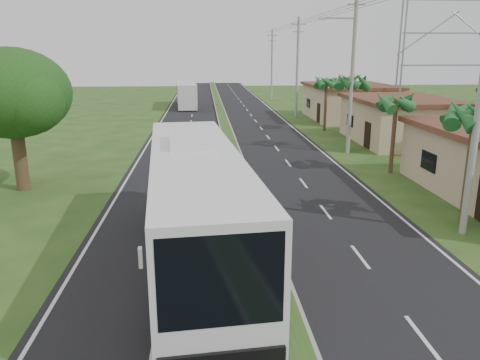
{
  "coord_description": "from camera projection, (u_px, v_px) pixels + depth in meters",
  "views": [
    {
      "loc": [
        -2.11,
        -15.36,
        7.26
      ],
      "look_at": [
        -0.57,
        4.47,
        1.8
      ],
      "focal_mm": 35.0,
      "sensor_mm": 36.0,
      "label": 1
    }
  ],
  "objects": [
    {
      "name": "coach_bus_main",
      "position": [
        196.0,
        199.0,
        15.88
      ],
      "size": [
        4.03,
        13.83,
        4.41
      ],
      "rotation": [
        0.0,
        0.0,
        0.09
      ],
      "color": "white",
      "rests_on": "ground"
    },
    {
      "name": "billboard_lattice",
      "position": [
        450.0,
        57.0,
        45.52
      ],
      "size": [
        10.18,
        1.18,
        12.07
      ],
      "color": "gray",
      "rests_on": "ground"
    },
    {
      "name": "utility_pole_b",
      "position": [
        352.0,
        67.0,
        33.12
      ],
      "size": [
        3.2,
        0.28,
        12.0
      ],
      "color": "gray",
      "rests_on": "ground"
    },
    {
      "name": "lane_edge_left",
      "position": [
        144.0,
        151.0,
        35.57
      ],
      "size": [
        0.12,
        160.0,
        0.01
      ],
      "primitive_type": "cube",
      "color": "silver",
      "rests_on": "ground"
    },
    {
      "name": "palm_verge_c",
      "position": [
        351.0,
        82.0,
        34.41
      ],
      "size": [
        2.4,
        2.4,
        5.85
      ],
      "color": "#473321",
      "rests_on": "ground"
    },
    {
      "name": "lane_edge_right",
      "position": [
        317.0,
        148.0,
        36.57
      ],
      "size": [
        0.12,
        160.0,
        0.01
      ],
      "primitive_type": "cube",
      "color": "silver",
      "rests_on": "ground"
    },
    {
      "name": "shop_far",
      "position": [
        348.0,
        102.0,
        51.99
      ],
      "size": [
        8.6,
        11.6,
        3.82
      ],
      "color": "tan",
      "rests_on": "ground"
    },
    {
      "name": "road_asphalt",
      "position": [
        232.0,
        149.0,
        36.07
      ],
      "size": [
        14.0,
        160.0,
        0.02
      ],
      "primitive_type": "cube",
      "color": "black",
      "rests_on": "ground"
    },
    {
      "name": "shade_tree",
      "position": [
        10.0,
        96.0,
        24.24
      ],
      "size": [
        6.3,
        6.0,
        7.54
      ],
      "color": "#473321",
      "rests_on": "ground"
    },
    {
      "name": "motorcyclist",
      "position": [
        207.0,
        172.0,
        25.53
      ],
      "size": [
        1.7,
        0.79,
        2.43
      ],
      "rotation": [
        0.0,
        0.0,
        -0.21
      ],
      "color": "black",
      "rests_on": "ground"
    },
    {
      "name": "palm_verge_a",
      "position": [
        475.0,
        116.0,
        19.14
      ],
      "size": [
        2.4,
        2.4,
        5.45
      ],
      "color": "#473321",
      "rests_on": "ground"
    },
    {
      "name": "coach_bus_far",
      "position": [
        186.0,
        93.0,
        63.49
      ],
      "size": [
        3.12,
        11.28,
        3.25
      ],
      "rotation": [
        0.0,
        0.0,
        0.06
      ],
      "color": "silver",
      "rests_on": "ground"
    },
    {
      "name": "palm_verge_d",
      "position": [
        327.0,
        82.0,
        43.25
      ],
      "size": [
        2.4,
        2.4,
        5.25
      ],
      "color": "#473321",
      "rests_on": "ground"
    },
    {
      "name": "palm_verge_b",
      "position": [
        396.0,
        102.0,
        27.93
      ],
      "size": [
        2.4,
        2.4,
        5.05
      ],
      "color": "#473321",
      "rests_on": "ground"
    },
    {
      "name": "median_strip",
      "position": [
        232.0,
        148.0,
        36.04
      ],
      "size": [
        1.2,
        160.0,
        0.18
      ],
      "color": "gray",
      "rests_on": "ground"
    },
    {
      "name": "ground",
      "position": [
        265.0,
        260.0,
        16.84
      ],
      "size": [
        180.0,
        180.0,
        0.0
      ],
      "primitive_type": "plane",
      "color": "#25491A",
      "rests_on": "ground"
    },
    {
      "name": "utility_pole_d",
      "position": [
        272.0,
        64.0,
        71.8
      ],
      "size": [
        1.6,
        0.28,
        10.5
      ],
      "color": "gray",
      "rests_on": "ground"
    },
    {
      "name": "utility_pole_c",
      "position": [
        297.0,
        67.0,
        52.51
      ],
      "size": [
        1.6,
        0.28,
        11.0
      ],
      "color": "gray",
      "rests_on": "ground"
    },
    {
      "name": "shop_mid",
      "position": [
        399.0,
        120.0,
        38.55
      ],
      "size": [
        7.6,
        10.6,
        3.67
      ],
      "color": "tan",
      "rests_on": "ground"
    }
  ]
}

